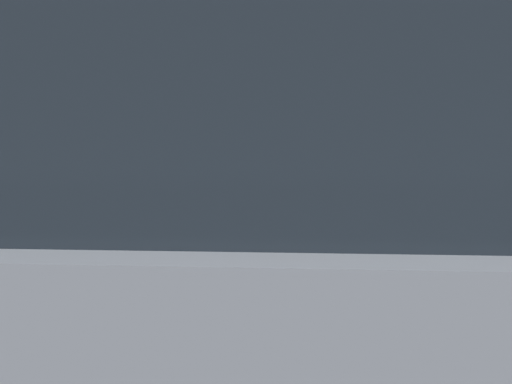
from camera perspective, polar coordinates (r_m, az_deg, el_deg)
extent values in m
cylinder|color=slate|center=(3.19, 4.20, -8.73)|extent=(0.07, 0.07, 0.96)
cylinder|color=slate|center=(3.14, 4.22, 2.76)|extent=(0.18, 0.18, 0.31)
sphere|color=silver|center=(3.15, 4.23, 6.14)|extent=(0.18, 0.18, 0.18)
cube|color=black|center=(3.05, 3.95, 4.08)|extent=(0.10, 0.02, 0.07)
cube|color=red|center=(3.04, 3.94, 1.76)|extent=(0.11, 0.02, 0.09)
cylinder|color=black|center=(3.38, -5.76, -9.23)|extent=(0.15, 0.15, 0.84)
cylinder|color=black|center=(3.30, -2.57, -9.48)|extent=(0.15, 0.15, 0.84)
cube|color=#2D478C|center=(3.28, -4.21, 3.28)|extent=(0.47, 0.30, 0.63)
sphere|color=tan|center=(3.32, -4.22, 10.65)|extent=(0.23, 0.23, 0.23)
cylinder|color=#2D478C|center=(3.40, -8.28, 3.50)|extent=(0.09, 0.09, 0.59)
cylinder|color=#2D478C|center=(3.31, 0.83, 4.60)|extent=(0.16, 0.36, 0.57)
cylinder|color=#2D7A38|center=(4.69, 10.33, 1.47)|extent=(24.00, 0.06, 0.06)
cylinder|color=#2D7A38|center=(4.71, 10.31, -4.27)|extent=(24.00, 0.05, 0.05)
cylinder|color=#2D7A38|center=(4.77, -0.88, -4.81)|extent=(0.06, 0.06, 1.05)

